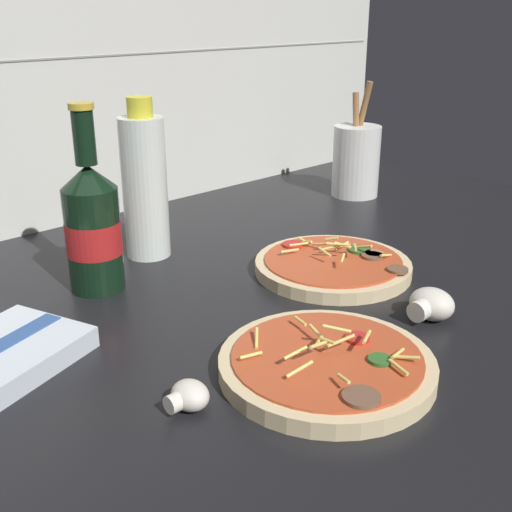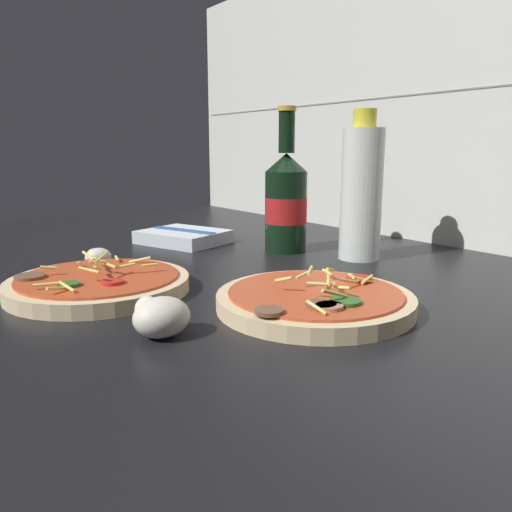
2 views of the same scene
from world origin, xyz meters
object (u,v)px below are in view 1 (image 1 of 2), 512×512
object	(u,v)px
mushroom_left	(430,305)
beer_bottle	(93,226)
pizza_far	(335,266)
pizza_near	(327,365)
mushroom_right	(188,396)
dish_towel	(6,354)
utensil_crock	(356,160)
oil_bottle	(145,185)

from	to	relation	value
mushroom_left	beer_bottle	bearing A→B (deg)	124.22
pizza_far	mushroom_left	bearing A→B (deg)	-99.16
pizza_near	pizza_far	xyz separation A→B (cm)	(21.06, 16.61, -0.02)
mushroom_right	dish_towel	size ratio (longest dim) A/B	0.23
beer_bottle	dish_towel	xyz separation A→B (cm)	(-17.18, -10.80, -7.57)
beer_bottle	utensil_crock	distance (cm)	60.83
oil_bottle	beer_bottle	bearing A→B (deg)	-155.04
pizza_far	mushroom_left	distance (cm)	17.30
mushroom_left	dish_towel	world-z (taller)	mushroom_left
beer_bottle	oil_bottle	size ratio (longest dim) A/B	1.04
pizza_far	mushroom_left	world-z (taller)	pizza_far
utensil_crock	mushroom_right	bearing A→B (deg)	-152.89
mushroom_right	oil_bottle	bearing A→B (deg)	60.66
pizza_near	mushroom_right	world-z (taller)	pizza_near
mushroom_right	utensil_crock	size ratio (longest dim) A/B	0.19
dish_towel	utensil_crock	bearing A→B (deg)	11.39
beer_bottle	mushroom_right	bearing A→B (deg)	-105.17
oil_bottle	pizza_far	bearing A→B (deg)	-58.14
mushroom_right	mushroom_left	bearing A→B (deg)	-9.19
pizza_near	oil_bottle	world-z (taller)	oil_bottle
mushroom_right	dish_towel	distance (cm)	21.52
oil_bottle	dish_towel	xyz separation A→B (cm)	(-29.15, -16.37, -9.61)
pizza_near	mushroom_left	xyz separation A→B (cm)	(18.31, -0.44, 0.89)
pizza_near	dish_towel	size ratio (longest dim) A/B	1.23
mushroom_left	mushroom_right	world-z (taller)	mushroom_left
oil_bottle	dish_towel	world-z (taller)	oil_bottle
utensil_crock	dish_towel	distance (cm)	79.57
pizza_near	dish_towel	xyz separation A→B (cm)	(-23.09, 24.39, 0.17)
beer_bottle	utensil_crock	world-z (taller)	beer_bottle
pizza_near	oil_bottle	xyz separation A→B (cm)	(6.06, 40.76, 9.77)
beer_bottle	utensil_crock	size ratio (longest dim) A/B	1.10
pizza_near	utensil_crock	bearing A→B (deg)	36.22
beer_bottle	utensil_crock	xyz separation A→B (cm)	(60.61, 4.88, -1.67)
beer_bottle	dish_towel	bearing A→B (deg)	-147.86
pizza_far	mushroom_left	size ratio (longest dim) A/B	3.78
pizza_near	beer_bottle	bearing A→B (deg)	99.54
pizza_far	beer_bottle	bearing A→B (deg)	145.46
pizza_near	beer_bottle	distance (cm)	36.50
beer_bottle	mushroom_left	xyz separation A→B (cm)	(24.23, -35.62, -6.84)
pizza_near	utensil_crock	size ratio (longest dim) A/B	1.01
utensil_crock	beer_bottle	bearing A→B (deg)	-175.40
pizza_near	mushroom_left	size ratio (longest dim) A/B	3.82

